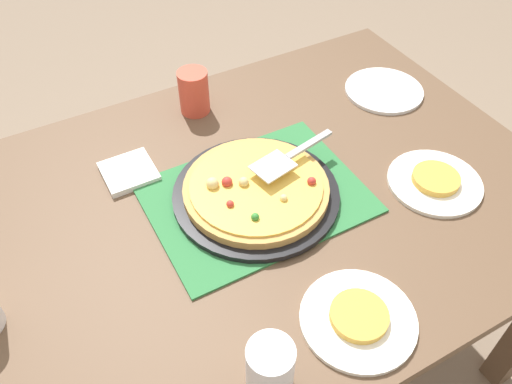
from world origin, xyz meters
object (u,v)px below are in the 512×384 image
served_slice_left (436,178)px  napkin_stack (129,172)px  plate_far_right (358,319)px  served_slice_right (359,316)px  cup_corner (270,369)px  cup_far (194,92)px  plate_side (384,90)px  pizza (256,188)px  plate_near_left (435,182)px  pizza_pan (256,194)px  pizza_server (288,157)px

served_slice_left → napkin_stack: bearing=148.7°
plate_far_right → served_slice_right: served_slice_right is taller
plate_far_right → cup_corner: cup_corner is taller
cup_far → cup_corner: bearing=-105.0°
served_slice_left → plate_side: bearing=69.8°
pizza → cup_far: size_ratio=2.75×
plate_near_left → cup_far: (-0.38, 0.53, 0.06)m
plate_far_right → served_slice_left: (0.37, 0.21, 0.01)m
plate_far_right → napkin_stack: size_ratio=1.83×
pizza_pan → served_slice_right: (0.02, -0.37, 0.01)m
plate_side → cup_far: bearing=160.3°
cup_corner → pizza_server: 0.50m
served_slice_right → served_slice_left: bearing=28.8°
plate_far_right → plate_side: same height
served_slice_left → cup_corner: bearing=-158.2°
pizza_server → napkin_stack: bearing=149.1°
served_slice_left → cup_corner: cup_corner is taller
pizza → plate_near_left: pizza is taller
cup_corner → plate_side: bearing=39.4°
plate_side → served_slice_left: served_slice_left is taller
pizza_pan → pizza_server: (0.10, 0.02, 0.06)m
pizza → plate_far_right: size_ratio=1.50×
pizza_server → cup_far: bearing=103.2°
pizza_pan → served_slice_left: (0.39, -0.16, 0.01)m
cup_far → napkin_stack: size_ratio=1.00×
plate_near_left → plate_far_right: (-0.37, -0.21, 0.00)m
pizza → cup_corner: bearing=-115.7°
pizza → served_slice_left: 0.42m
pizza → napkin_stack: pizza is taller
cup_far → pizza: bearing=-92.3°
plate_side → napkin_stack: 0.75m
plate_far_right → plate_side: size_ratio=1.00×
napkin_stack → pizza_pan: bearing=-43.1°
pizza → plate_far_right: 0.37m
plate_far_right → cup_corner: size_ratio=1.83×
pizza → served_slice_left: pizza is taller
pizza → plate_far_right: pizza is taller
plate_far_right → served_slice_right: 0.01m
plate_far_right → served_slice_left: 0.43m
plate_far_right → cup_far: (-0.00, 0.74, 0.06)m
plate_side → served_slice_right: size_ratio=2.00×
plate_side → pizza_server: bearing=-158.4°
pizza_server → served_slice_left: bearing=-31.8°
plate_side → pizza_server: 0.46m
plate_side → pizza_server: size_ratio=0.94×
served_slice_left → cup_corner: 0.63m
plate_far_right → served_slice_left: bearing=28.8°
pizza_pan → served_slice_left: served_slice_left is taller
pizza → served_slice_right: size_ratio=3.00×
cup_far → cup_corner: size_ratio=1.00×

